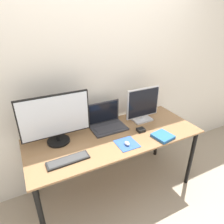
% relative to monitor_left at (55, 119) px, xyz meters
% --- Properties ---
extents(ground_plane, '(12.00, 12.00, 0.00)m').
position_rel_monitor_left_xyz_m(ground_plane, '(0.55, -0.51, -1.02)').
color(ground_plane, gray).
extents(wall_back, '(7.00, 0.05, 2.50)m').
position_rel_monitor_left_xyz_m(wall_back, '(0.55, 0.28, 0.23)').
color(wall_back, silver).
rests_on(wall_back, ground_plane).
extents(desk, '(1.80, 0.73, 0.77)m').
position_rel_monitor_left_xyz_m(desk, '(0.55, -0.15, -0.34)').
color(desk, olive).
rests_on(desk, ground_plane).
extents(monitor_left, '(0.66, 0.22, 0.49)m').
position_rel_monitor_left_xyz_m(monitor_left, '(0.00, 0.00, 0.00)').
color(monitor_left, black).
rests_on(monitor_left, desk).
extents(monitor_right, '(0.41, 0.16, 0.40)m').
position_rel_monitor_left_xyz_m(monitor_right, '(0.99, -0.00, -0.06)').
color(monitor_right, silver).
rests_on(monitor_right, desk).
extents(laptop, '(0.38, 0.27, 0.27)m').
position_rel_monitor_left_xyz_m(laptop, '(0.55, 0.05, -0.19)').
color(laptop, '#333338').
rests_on(laptop, desk).
extents(keyboard, '(0.37, 0.12, 0.02)m').
position_rel_monitor_left_xyz_m(keyboard, '(0.00, -0.33, -0.24)').
color(keyboard, black).
rests_on(keyboard, desk).
extents(mousepad, '(0.20, 0.21, 0.00)m').
position_rel_monitor_left_xyz_m(mousepad, '(0.58, -0.34, -0.25)').
color(mousepad, '#2D519E').
rests_on(mousepad, desk).
extents(mouse, '(0.04, 0.07, 0.03)m').
position_rel_monitor_left_xyz_m(mouse, '(0.57, -0.36, -0.23)').
color(mouse, silver).
rests_on(mouse, mousepad).
extents(book, '(0.20, 0.21, 0.03)m').
position_rel_monitor_left_xyz_m(book, '(0.96, -0.41, -0.24)').
color(book, '#235B9E').
rests_on(book, desk).
extents(power_brick, '(0.08, 0.07, 0.03)m').
position_rel_monitor_left_xyz_m(power_brick, '(0.83, -0.20, -0.24)').
color(power_brick, black).
rests_on(power_brick, desk).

